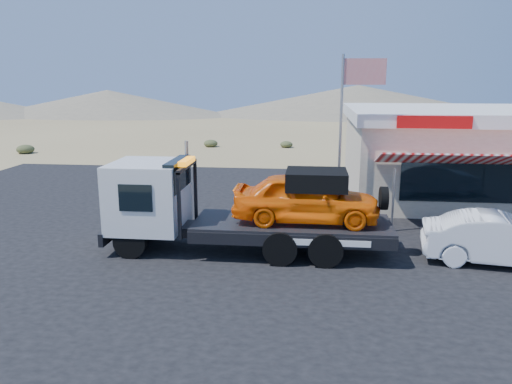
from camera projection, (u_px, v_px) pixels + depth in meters
The scene contains 7 objects.
ground at pixel (184, 258), 14.80m from camera, with size 120.00×120.00×0.00m, color olive.
asphalt_lot at pixel (261, 230), 17.49m from camera, with size 32.00×24.00×0.02m, color black.
tow_truck at pixel (241, 203), 15.04m from camera, with size 8.44×2.50×2.82m.
white_sedan at pixel (502, 240), 14.11m from camera, with size 1.51×4.34×1.43m, color silver.
jerky_store at pixel (467, 153), 21.92m from camera, with size 10.40×9.97×3.90m.
flagpole at pixel (347, 119), 17.78m from camera, with size 1.55×0.10×6.00m.
distant_hills at pixel (214, 102), 68.83m from camera, with size 126.00×48.00×4.20m.
Camera 1 is at (3.66, -13.66, 5.22)m, focal length 35.00 mm.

